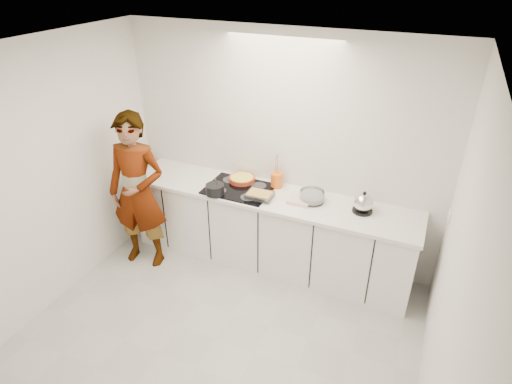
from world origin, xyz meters
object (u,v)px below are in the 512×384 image
at_px(kettle, 363,203).
at_px(utensil_crock, 277,180).
at_px(tart_dish, 242,179).
at_px(cook, 138,192).
at_px(saucepan, 215,189).
at_px(mixing_bowl, 312,197).
at_px(baking_dish, 260,195).
at_px(hob, 239,189).

distance_m(kettle, utensil_crock, 1.00).
relative_size(tart_dish, cook, 0.19).
xyz_separation_m(tart_dish, cook, (-0.94, -0.68, -0.05)).
bearing_deg(utensil_crock, saucepan, -140.62).
bearing_deg(mixing_bowl, kettle, 1.13).
height_order(baking_dish, mixing_bowl, mixing_bowl).
distance_m(tart_dish, mixing_bowl, 0.87).
height_order(hob, saucepan, saucepan).
bearing_deg(utensil_crock, baking_dish, -102.56).
relative_size(tart_dish, mixing_bowl, 1.18).
relative_size(kettle, utensil_crock, 1.38).
xyz_separation_m(kettle, utensil_crock, (-0.99, 0.14, -0.01)).
distance_m(saucepan, mixing_bowl, 1.04).
height_order(hob, cook, cook).
bearing_deg(saucepan, tart_dish, 71.14).
relative_size(tart_dish, saucepan, 1.34).
height_order(hob, tart_dish, tart_dish).
distance_m(hob, mixing_bowl, 0.82).
bearing_deg(mixing_bowl, tart_dish, 173.21).
bearing_deg(utensil_crock, mixing_bowl, -18.53).
relative_size(mixing_bowl, kettle, 1.22).
height_order(kettle, cook, cook).
xyz_separation_m(tart_dish, baking_dish, (0.33, -0.27, 0.00)).
relative_size(hob, kettle, 3.10).
distance_m(tart_dish, saucepan, 0.42).
bearing_deg(cook, baking_dish, 8.44).
relative_size(hob, baking_dish, 2.55).
distance_m(tart_dish, kettle, 1.39).
bearing_deg(tart_dish, hob, -75.90).
relative_size(saucepan, baking_dish, 0.89).
bearing_deg(hob, saucepan, -128.92).
relative_size(hob, saucepan, 2.87).
bearing_deg(mixing_bowl, hob, -175.08).
height_order(tart_dish, cook, cook).
bearing_deg(mixing_bowl, cook, -162.27).
bearing_deg(cook, utensil_crock, 18.97).
relative_size(hob, utensil_crock, 4.28).
distance_m(saucepan, kettle, 1.55).
bearing_deg(saucepan, baking_dish, 14.97).
bearing_deg(cook, hob, 17.73).
height_order(kettle, utensil_crock, kettle).
bearing_deg(tart_dish, baking_dish, -38.62).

